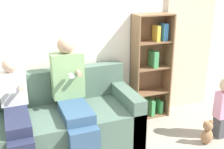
{
  "coord_description": "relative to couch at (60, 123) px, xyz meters",
  "views": [
    {
      "loc": [
        -0.69,
        -2.47,
        1.94
      ],
      "look_at": [
        0.51,
        0.58,
        0.81
      ],
      "focal_mm": 45.0,
      "sensor_mm": 36.0,
      "label": 1
    }
  ],
  "objects": [
    {
      "name": "adult_seated",
      "position": [
        0.15,
        -0.09,
        0.37
      ],
      "size": [
        0.38,
        0.81,
        1.31
      ],
      "color": "#335170",
      "rests_on": "ground_plane"
    },
    {
      "name": "bookshelf",
      "position": [
        1.39,
        0.33,
        0.44
      ],
      "size": [
        0.54,
        0.27,
        1.49
      ],
      "color": "brown",
      "rests_on": "ground_plane"
    },
    {
      "name": "back_wall",
      "position": [
        0.18,
        0.47,
        0.98
      ],
      "size": [
        10.0,
        0.06,
        2.55
      ],
      "color": "silver",
      "rests_on": "ground_plane"
    },
    {
      "name": "couch",
      "position": [
        0.0,
        0.0,
        0.0
      ],
      "size": [
        1.83,
        0.86,
        0.87
      ],
      "color": "#4C6656",
      "rests_on": "ground_plane"
    },
    {
      "name": "teddy_bear",
      "position": [
        1.67,
        -0.63,
        -0.15
      ],
      "size": [
        0.16,
        0.13,
        0.31
      ],
      "color": "#936B47",
      "rests_on": "ground_plane"
    },
    {
      "name": "child_seated",
      "position": [
        -0.48,
        -0.14,
        0.27
      ],
      "size": [
        0.29,
        0.81,
        1.12
      ],
      "color": "#232842",
      "rests_on": "ground_plane"
    },
    {
      "name": "curtain_panel",
      "position": [
        2.06,
        0.42,
        0.78
      ],
      "size": [
        0.8,
        0.04,
        2.16
      ],
      "color": "beige",
      "rests_on": "ground_plane"
    }
  ]
}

